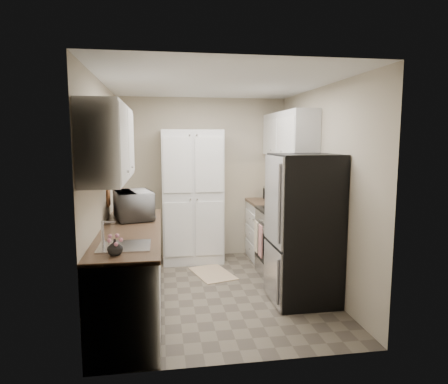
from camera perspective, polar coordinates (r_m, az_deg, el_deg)
The scene contains 16 objects.
ground at distance 5.06m, azimuth -0.92°, elevation -14.03°, with size 3.20×3.20×0.00m, color #665B4C.
room_shell at distance 4.70m, azimuth -1.17°, elevation 4.67°, with size 2.64×3.24×2.52m.
pantry_cabinet at distance 6.06m, azimuth -4.56°, elevation -0.65°, with size 0.90×0.55×2.00m, color silver.
base_cabinet_left at distance 4.48m, azimuth -13.03°, elevation -11.18°, with size 0.60×2.30×0.88m, color silver.
countertop_left at distance 4.35m, azimuth -13.21°, elevation -5.43°, with size 0.63×2.33×0.04m, color brown.
base_cabinet_right at distance 6.24m, azimuth 6.59°, elevation -5.66°, with size 0.60×0.80×0.88m, color silver.
countertop_right at distance 6.15m, azimuth 6.66°, elevation -1.49°, with size 0.63×0.83×0.04m, color brown.
electric_range at distance 5.49m, azimuth 8.69°, elevation -7.15°, with size 0.71×0.78×1.13m.
refrigerator at distance 4.65m, azimuth 11.37°, elevation -5.17°, with size 0.70×0.72×1.70m, color #B7B7BC.
microwave at distance 4.86m, azimuth -12.74°, elevation -1.82°, with size 0.60×0.41×0.33m, color silver.
wine_bottle at distance 5.15m, azimuth -12.20°, elevation -1.71°, with size 0.07×0.07×0.26m, color black.
flower_vase at distance 3.42m, azimuth -15.32°, elevation -7.60°, with size 0.13×0.13×0.13m, color white.
cutting_board at distance 5.41m, azimuth -11.51°, elevation -1.15°, with size 0.02×0.22×0.28m, color #549834.
toaster_oven at distance 6.10m, azimuth 7.75°, elevation -0.33°, with size 0.31×0.39×0.23m, color #ABABAF.
fruit_basket at distance 6.09m, azimuth 7.99°, elevation 1.29°, with size 0.28×0.28×0.12m, color #F45600, non-canonical shape.
kitchen_mat at distance 5.68m, azimuth -1.65°, elevation -11.55°, with size 0.46×0.73×0.01m, color beige.
Camera 1 is at (-0.66, -4.66, 1.87)m, focal length 32.00 mm.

